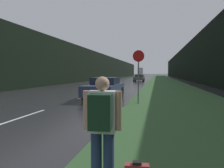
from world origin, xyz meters
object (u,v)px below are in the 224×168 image
object	(u,v)px
car_passing_far	(139,78)
delivery_truck	(141,72)
hitchhiker_with_backpack	(102,125)
car_passing_near	(105,88)
stop_sign	(138,72)

from	to	relation	value
car_passing_far	delivery_truck	distance (m)	49.18
hitchhiker_with_backpack	car_passing_near	xyz separation A→B (m)	(-2.52, 9.83, -0.23)
car_passing_near	delivery_truck	xyz separation A→B (m)	(-3.42, 75.02, 1.23)
hitchhiker_with_backpack	car_passing_far	xyz separation A→B (m)	(-2.52, 35.81, -0.24)
hitchhiker_with_backpack	delivery_truck	bearing A→B (deg)	87.99
hitchhiker_with_backpack	car_passing_far	world-z (taller)	hitchhiker_with_backpack
hitchhiker_with_backpack	car_passing_far	size ratio (longest dim) A/B	0.36
hitchhiker_with_backpack	car_passing_near	world-z (taller)	hitchhiker_with_backpack
stop_sign	car_passing_near	size ratio (longest dim) A/B	0.64
stop_sign	delivery_truck	xyz separation A→B (m)	(-5.74, 76.75, 0.22)
stop_sign	delivery_truck	size ratio (longest dim) A/B	0.38
car_passing_near	car_passing_far	world-z (taller)	car_passing_near
hitchhiker_with_backpack	car_passing_near	distance (m)	10.15
car_passing_near	delivery_truck	distance (m)	75.11
stop_sign	car_passing_far	distance (m)	27.82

